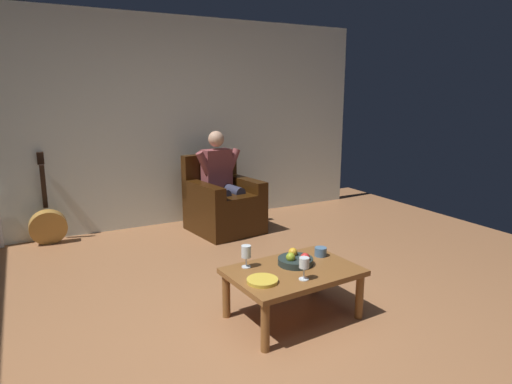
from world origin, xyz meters
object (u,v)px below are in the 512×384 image
(armchair, at_px, (223,205))
(fruit_bowl, at_px, (296,260))
(candle_jar, at_px, (321,252))
(person_seated, at_px, (222,179))
(guitar, at_px, (48,224))
(wine_glass_near, at_px, (304,264))
(coffee_table, at_px, (293,276))
(wine_glass_far, at_px, (246,253))
(decorative_dish, at_px, (262,281))

(armchair, relative_size, fruit_bowl, 3.43)
(armchair, height_order, fruit_bowl, armchair)
(candle_jar, bearing_deg, person_seated, -91.93)
(guitar, xyz_separation_m, wine_glass_near, (-1.47, 2.85, 0.26))
(candle_jar, bearing_deg, coffee_table, 20.83)
(wine_glass_near, height_order, fruit_bowl, wine_glass_near)
(armchair, xyz_separation_m, person_seated, (0.00, -0.01, 0.32))
(guitar, bearing_deg, wine_glass_far, 116.27)
(person_seated, relative_size, guitar, 1.17)
(armchair, height_order, wine_glass_near, armchair)
(coffee_table, relative_size, wine_glass_near, 6.05)
(armchair, xyz_separation_m, wine_glass_near, (0.44, 2.40, 0.17))
(coffee_table, height_order, candle_jar, candle_jar)
(coffee_table, distance_m, fruit_bowl, 0.13)
(candle_jar, bearing_deg, decorative_dish, 18.87)
(armchair, bearing_deg, decorative_dish, 64.63)
(armchair, xyz_separation_m, decorative_dish, (0.72, 2.31, 0.07))
(armchair, xyz_separation_m, fruit_bowl, (0.34, 2.14, 0.10))
(fruit_bowl, bearing_deg, candle_jar, -168.33)
(wine_glass_near, height_order, wine_glass_far, wine_glass_far)
(fruit_bowl, bearing_deg, coffee_table, 47.34)
(coffee_table, height_order, wine_glass_near, wine_glass_near)
(coffee_table, xyz_separation_m, wine_glass_far, (0.29, -0.20, 0.16))
(coffee_table, height_order, guitar, guitar)
(coffee_table, relative_size, guitar, 0.95)
(coffee_table, bearing_deg, decorative_dish, 16.66)
(wine_glass_near, bearing_deg, candle_jar, -139.63)
(wine_glass_far, distance_m, candle_jar, 0.63)
(wine_glass_far, relative_size, fruit_bowl, 0.63)
(guitar, bearing_deg, fruit_bowl, 121.23)
(decorative_dish, bearing_deg, wine_glass_near, 161.03)
(wine_glass_far, relative_size, decorative_dish, 0.78)
(armchair, height_order, wine_glass_far, armchair)
(armchair, bearing_deg, coffee_table, 71.43)
(guitar, distance_m, candle_jar, 3.13)
(guitar, bearing_deg, armchair, 166.97)
(fruit_bowl, relative_size, candle_jar, 2.79)
(fruit_bowl, bearing_deg, armchair, -99.10)
(armchair, distance_m, decorative_dish, 2.42)
(wine_glass_near, distance_m, fruit_bowl, 0.29)
(guitar, xyz_separation_m, candle_jar, (-1.84, 2.53, 0.19))
(armchair, bearing_deg, candle_jar, 79.92)
(fruit_bowl, distance_m, candle_jar, 0.28)
(guitar, xyz_separation_m, decorative_dish, (-1.19, 2.75, 0.17))
(coffee_table, distance_m, guitar, 3.06)
(coffee_table, xyz_separation_m, fruit_bowl, (-0.07, -0.07, 0.09))
(coffee_table, distance_m, wine_glass_near, 0.25)
(person_seated, distance_m, wine_glass_far, 2.15)
(armchair, xyz_separation_m, guitar, (1.91, -0.44, -0.09))
(wine_glass_near, bearing_deg, decorative_dish, -18.97)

